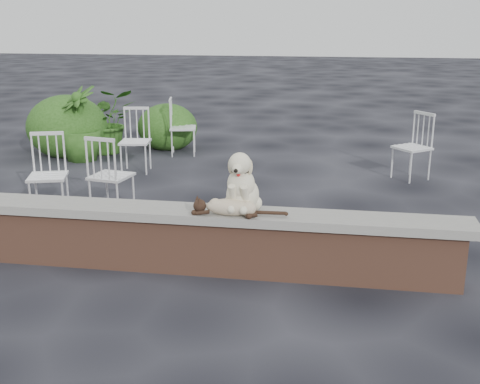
% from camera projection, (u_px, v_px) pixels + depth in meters
% --- Properties ---
extents(ground, '(60.00, 60.00, 0.00)m').
position_uv_depth(ground, '(125.00, 265.00, 5.58)').
color(ground, black).
rests_on(ground, ground).
extents(brick_wall, '(6.00, 0.30, 0.50)m').
position_uv_depth(brick_wall, '(124.00, 240.00, 5.51)').
color(brick_wall, brown).
rests_on(brick_wall, ground).
extents(capstone, '(6.20, 0.40, 0.08)m').
position_uv_depth(capstone, '(122.00, 210.00, 5.43)').
color(capstone, slate).
rests_on(capstone, brick_wall).
extents(dog, '(0.39, 0.50, 0.56)m').
position_uv_depth(dog, '(243.00, 180.00, 5.20)').
color(dog, beige).
rests_on(dog, capstone).
extents(cat, '(0.98, 0.29, 0.17)m').
position_uv_depth(cat, '(231.00, 206.00, 5.13)').
color(cat, '#C1AC89').
rests_on(cat, capstone).
extents(chair_c, '(0.65, 0.65, 0.94)m').
position_uv_depth(chair_c, '(111.00, 175.00, 6.90)').
color(chair_c, white).
rests_on(chair_c, ground).
extents(chair_d, '(0.79, 0.79, 0.94)m').
position_uv_depth(chair_d, '(412.00, 146.00, 8.38)').
color(chair_d, white).
rests_on(chair_d, ground).
extents(chair_a, '(0.70, 0.70, 0.94)m').
position_uv_depth(chair_a, '(48.00, 175.00, 6.88)').
color(chair_a, white).
rests_on(chair_a, ground).
extents(chair_b, '(0.63, 0.63, 0.94)m').
position_uv_depth(chair_b, '(135.00, 141.00, 8.77)').
color(chair_b, white).
rests_on(chair_b, ground).
extents(chair_e, '(0.67, 0.67, 0.94)m').
position_uv_depth(chair_e, '(183.00, 127.00, 9.87)').
color(chair_e, white).
rests_on(chair_e, ground).
extents(potted_plant_a, '(1.24, 1.17, 1.09)m').
position_uv_depth(potted_plant_a, '(108.00, 121.00, 9.99)').
color(potted_plant_a, '#1F4714').
rests_on(potted_plant_a, ground).
extents(potted_plant_b, '(0.94, 0.94, 1.18)m').
position_uv_depth(potted_plant_b, '(80.00, 124.00, 9.45)').
color(potted_plant_b, '#1F4714').
rests_on(potted_plant_b, ground).
extents(shrubbery, '(2.67, 1.87, 1.05)m').
position_uv_depth(shrubbery, '(94.00, 127.00, 10.08)').
color(shrubbery, '#1F4714').
rests_on(shrubbery, ground).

